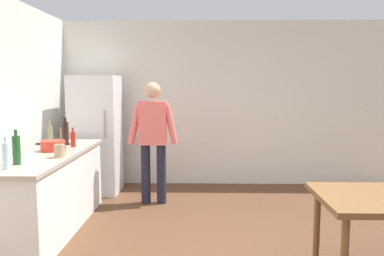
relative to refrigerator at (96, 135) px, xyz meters
name	(u,v)px	position (x,y,z in m)	size (l,w,h in m)	color
wall_back	(218,104)	(1.90, 0.60, 0.45)	(6.40, 0.12, 2.70)	silver
kitchen_counter	(51,192)	(-0.10, -1.60, -0.45)	(0.64, 2.20, 0.90)	white
refrigerator	(96,135)	(0.00, 0.00, 0.00)	(0.70, 0.67, 1.80)	white
person	(153,134)	(0.95, -0.55, 0.08)	(0.70, 0.22, 1.70)	#1E1E2D
cooking_pot	(53,146)	(-0.11, -1.45, 0.06)	(0.40, 0.28, 0.12)	red
utensil_jar	(60,150)	(0.12, -1.86, 0.08)	(0.11, 0.11, 0.32)	tan
bottle_wine_green	(16,150)	(-0.17, -2.22, 0.15)	(0.08, 0.08, 0.34)	#1E5123
bottle_vinegar_tall	(50,136)	(-0.26, -1.14, 0.14)	(0.06, 0.06, 0.32)	gray
bottle_wine_dark	(66,132)	(-0.17, -0.86, 0.15)	(0.08, 0.08, 0.34)	black
bottle_water_clear	(6,155)	(-0.17, -2.42, 0.13)	(0.07, 0.07, 0.30)	silver
bottle_sauce_red	(73,139)	(0.03, -1.15, 0.10)	(0.06, 0.06, 0.24)	#B22319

